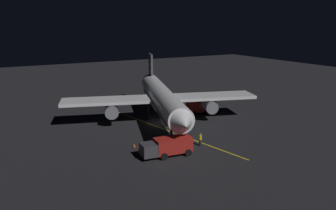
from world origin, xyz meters
name	(u,v)px	position (x,y,z in m)	size (l,w,h in m)	color
ground_plane	(162,124)	(0.00, 0.00, -0.10)	(180.00, 180.00, 0.20)	black
apron_guide_stripe	(168,131)	(1.06, 4.00, 0.00)	(0.24, 29.73, 0.01)	gold
airliner	(161,98)	(-0.18, -0.54, 4.17)	(32.00, 32.84, 10.23)	white
baggage_truck	(168,147)	(5.86, 12.63, 1.21)	(6.59, 2.83, 2.28)	maroon
catering_truck	(200,106)	(-8.87, -2.03, 1.30)	(5.65, 2.50, 2.59)	maroon
ground_crew_worker	(200,140)	(0.42, 11.70, 0.89)	(0.40, 0.40, 1.74)	black
traffic_cone_near_left	(134,145)	(8.40, 7.87, 0.25)	(0.50, 0.50, 0.55)	#EA590F
traffic_cone_near_right	(139,151)	(8.67, 9.99, 0.25)	(0.50, 0.50, 0.55)	#EA590F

